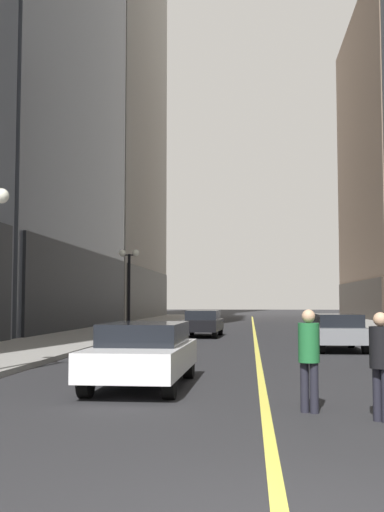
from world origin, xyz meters
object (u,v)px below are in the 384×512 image
at_px(car_grey, 337,331).
at_px(car_black, 203,322).
at_px(pedestrian_in_green_parka, 309,353).
at_px(street_lamp_left_far, 129,272).
at_px(car_white, 144,352).
at_px(pedestrian_in_black_coat, 381,358).

height_order(car_grey, car_black, same).
xyz_separation_m(car_grey, pedestrian_in_green_parka, (-2.19, -13.13, 0.24)).
bearing_deg(car_grey, car_black, 122.32).
relative_size(car_black, street_lamp_left_far, 1.05).
distance_m(car_grey, pedestrian_in_green_parka, 13.31).
relative_size(car_grey, car_black, 0.90).
bearing_deg(car_grey, street_lamp_left_far, 137.16).
bearing_deg(street_lamp_left_far, car_grey, -42.84).
bearing_deg(street_lamp_left_far, car_white, -78.21).
height_order(car_grey, pedestrian_in_black_coat, pedestrian_in_black_coat).
xyz_separation_m(car_white, car_grey, (5.35, 10.26, -0.00)).
bearing_deg(car_black, pedestrian_in_green_parka, -81.36).
distance_m(pedestrian_in_green_parka, pedestrian_in_black_coat, 1.20).
bearing_deg(car_black, pedestrian_in_black_coat, -79.15).
distance_m(car_white, pedestrian_in_black_coat, 5.46).
relative_size(car_black, pedestrian_in_green_parka, 2.84).
bearing_deg(car_black, car_white, -89.53).
distance_m(pedestrian_in_green_parka, street_lamp_left_far, 22.98).
bearing_deg(pedestrian_in_black_coat, car_white, 139.60).
distance_m(car_black, street_lamp_left_far, 4.56).
xyz_separation_m(pedestrian_in_black_coat, street_lamp_left_far, (-8.10, 22.41, 2.32)).
bearing_deg(car_black, car_grey, -57.68).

